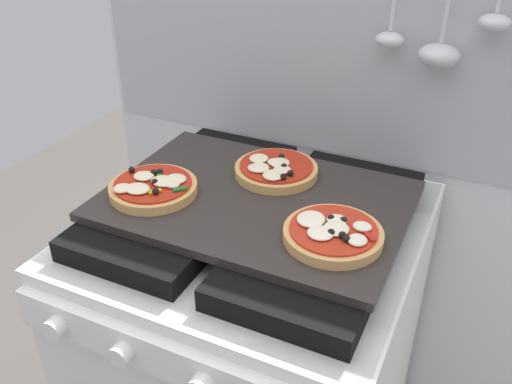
% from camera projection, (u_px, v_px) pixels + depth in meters
% --- Properties ---
extents(kitchen_backsplash, '(1.10, 0.09, 1.55)m').
position_uv_depth(kitchen_backsplash, '(316.00, 177.00, 1.33)').
color(kitchen_backsplash, silver).
rests_on(kitchen_backsplash, ground_plane).
extents(stove, '(0.60, 0.64, 0.90)m').
position_uv_depth(stove, '(256.00, 373.00, 1.24)').
color(stove, white).
rests_on(stove, ground_plane).
extents(baking_tray, '(0.54, 0.38, 0.02)m').
position_uv_depth(baking_tray, '(256.00, 200.00, 1.01)').
color(baking_tray, '#2D2826').
rests_on(baking_tray, stove).
extents(pizza_left, '(0.16, 0.16, 0.03)m').
position_uv_depth(pizza_left, '(153.00, 187.00, 1.01)').
color(pizza_left, tan).
rests_on(pizza_left, baking_tray).
extents(pizza_right, '(0.16, 0.16, 0.03)m').
position_uv_depth(pizza_right, '(333.00, 233.00, 0.88)').
color(pizza_right, tan).
rests_on(pizza_right, baking_tray).
extents(pizza_center, '(0.16, 0.16, 0.03)m').
position_uv_depth(pizza_center, '(277.00, 170.00, 1.06)').
color(pizza_center, tan).
rests_on(pizza_center, baking_tray).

